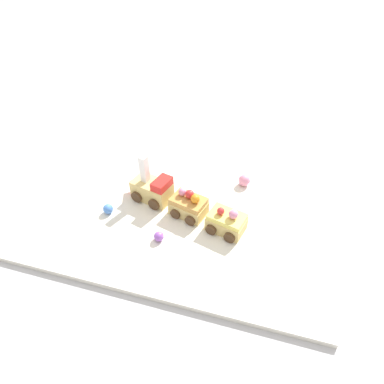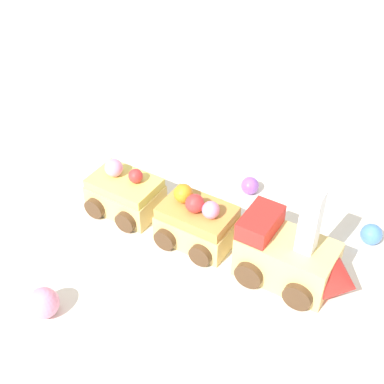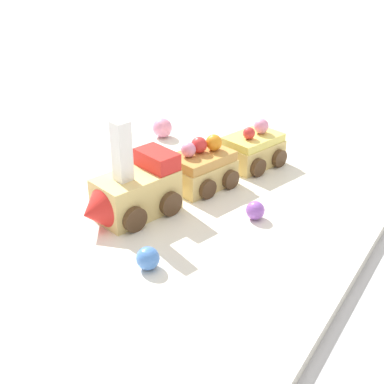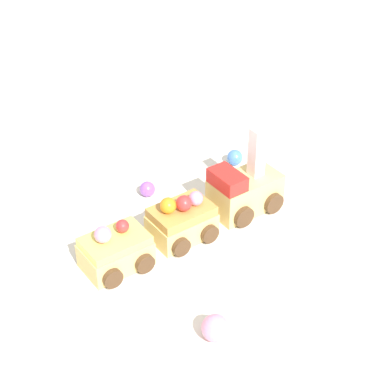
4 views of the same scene
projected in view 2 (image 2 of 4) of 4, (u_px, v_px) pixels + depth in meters
name	position (u px, v px, depth m)	size (l,w,h in m)	color
ground_plane	(222.00, 242.00, 0.58)	(10.00, 10.00, 0.00)	#B2B2B7
display_board	(222.00, 238.00, 0.58)	(0.66, 0.41, 0.01)	white
cake_train_locomotive	(294.00, 259.00, 0.51)	(0.12, 0.08, 0.11)	#E5C675
cake_car_caramel	(197.00, 222.00, 0.55)	(0.09, 0.08, 0.06)	#E5C675
cake_car_lemon	(125.00, 194.00, 0.59)	(0.09, 0.08, 0.06)	#E5C675
gumball_blue	(371.00, 234.00, 0.56)	(0.02, 0.02, 0.02)	#4C84E0
gumball_pink	(43.00, 303.00, 0.48)	(0.03, 0.03, 0.03)	pink
gumball_purple	(250.00, 186.00, 0.62)	(0.02, 0.02, 0.02)	#9956C6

